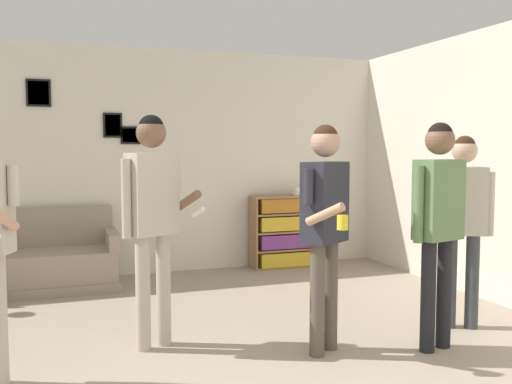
% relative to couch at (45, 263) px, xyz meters
% --- Properties ---
extents(wall_back, '(8.69, 0.08, 2.70)m').
position_rel_couch_xyz_m(wall_back, '(1.01, 0.42, 1.07)').
color(wall_back, silver).
rests_on(wall_back, ground_plane).
extents(wall_right, '(0.06, 7.09, 2.70)m').
position_rel_couch_xyz_m(wall_right, '(4.19, -1.96, 1.06)').
color(wall_right, silver).
rests_on(wall_right, ground_plane).
extents(couch, '(1.53, 0.80, 0.85)m').
position_rel_couch_xyz_m(couch, '(0.00, 0.00, 0.00)').
color(couch, gray).
rests_on(couch, ground_plane).
extents(bookshelf, '(0.82, 0.30, 0.91)m').
position_rel_couch_xyz_m(bookshelf, '(2.84, 0.20, 0.17)').
color(bookshelf, olive).
rests_on(bookshelf, ground_plane).
extents(person_player_foreground_center, '(0.59, 0.42, 1.76)m').
position_rel_couch_xyz_m(person_player_foreground_center, '(0.81, -2.20, 0.81)').
color(person_player_foreground_center, '#B7AD99').
rests_on(person_player_foreground_center, ground_plane).
extents(person_watcher_holding_cup, '(0.44, 0.56, 1.69)m').
position_rel_couch_xyz_m(person_watcher_holding_cup, '(1.98, -2.73, 0.75)').
color(person_watcher_holding_cup, brown).
rests_on(person_watcher_holding_cup, ground_plane).
extents(person_spectator_near_bookshelf, '(0.49, 0.28, 1.70)m').
position_rel_couch_xyz_m(person_spectator_near_bookshelf, '(2.80, -2.95, 0.76)').
color(person_spectator_near_bookshelf, black).
rests_on(person_spectator_near_bookshelf, ground_plane).
extents(person_spectator_far_right, '(0.45, 0.34, 1.62)m').
position_rel_couch_xyz_m(person_spectator_far_right, '(3.33, -2.58, 0.70)').
color(person_spectator_far_right, '#3D4247').
rests_on(person_spectator_far_right, ground_plane).
extents(bottle_on_floor, '(0.08, 0.08, 0.25)m').
position_rel_couch_xyz_m(bottle_on_floor, '(-0.40, -0.61, -0.19)').
color(bottle_on_floor, black).
rests_on(bottle_on_floor, ground_plane).
extents(drinking_cup, '(0.09, 0.09, 0.11)m').
position_rel_couch_xyz_m(drinking_cup, '(3.03, 0.20, 0.68)').
color(drinking_cup, white).
rests_on(drinking_cup, bookshelf).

